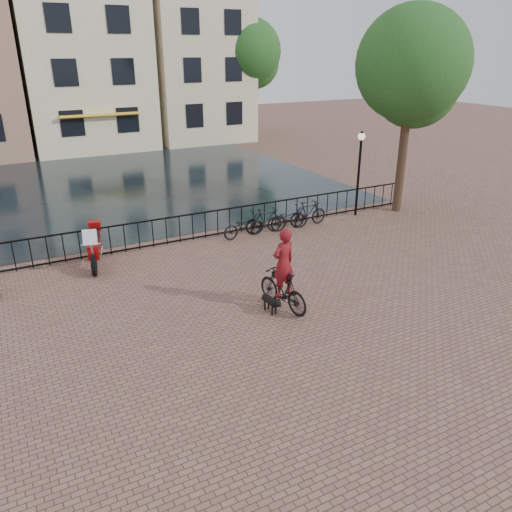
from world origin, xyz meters
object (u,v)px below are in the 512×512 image
lamp_post (360,159)px  dog (270,303)px  motorcycle (94,242)px  cyclist (283,274)px

lamp_post → dog: (-7.34, -5.69, -2.11)m
lamp_post → dog: 9.52m
dog → motorcycle: 6.46m
lamp_post → motorcycle: size_ratio=1.52×
cyclist → dog: 0.85m
cyclist → motorcycle: bearing=-64.6°
cyclist → dog: cyclist is taller
motorcycle → lamp_post: bearing=16.1°
cyclist → dog: size_ratio=3.35×
lamp_post → motorcycle: bearing=-178.5°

